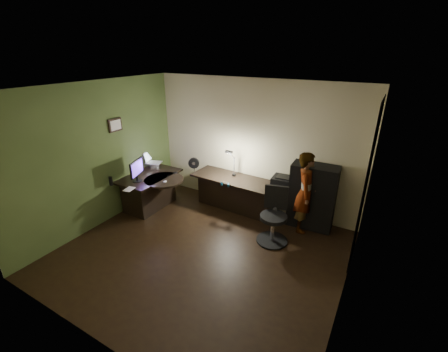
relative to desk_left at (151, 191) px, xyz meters
The scene contains 27 objects.
floor 2.04m from the desk_left, 23.93° to the right, with size 4.50×4.00×0.01m, color black.
ceiling 3.07m from the desk_left, 23.93° to the right, with size 4.50×4.00×0.01m, color silver.
wall_back 2.39m from the desk_left, 33.10° to the left, with size 4.50×0.01×2.70m, color #C3B78C.
wall_front 3.50m from the desk_left, 56.99° to the right, with size 4.50×0.01×2.70m, color #C3B78C.
wall_left 1.34m from the desk_left, 117.63° to the right, with size 0.01×4.00×2.70m, color #C3B78C.
wall_right 4.28m from the desk_left, 11.24° to the right, with size 0.01×4.00×2.70m, color #C3B78C.
green_wall_overlay 1.33m from the desk_left, 116.79° to the right, with size 0.00×4.00×2.70m, color #475B2B.
arched_doorway 4.19m from the desk_left, ahead, with size 0.01×0.90×2.60m, color black.
french_door 4.34m from the desk_left, 18.52° to the right, with size 0.02×0.92×2.10m, color white.
framed_picture 1.57m from the desk_left, 137.13° to the right, with size 0.04×0.30×0.25m, color black.
desk_left is the anchor object (origin of this frame).
desk_right 1.82m from the desk_left, 26.64° to the left, with size 1.90×0.67×0.71m, color black.
cabinet 3.34m from the desk_left, 16.90° to the left, with size 0.84×0.42×1.26m, color black.
laptop_stand 0.66m from the desk_left, 123.19° to the left, with size 0.24×0.20×0.10m, color silver.
laptop 0.77m from the desk_left, 119.27° to the left, with size 0.35×0.33×0.24m, color silver.
monitor 0.63m from the desk_left, 89.92° to the right, with size 0.10×0.49×0.32m, color black.
mouse 0.66m from the desk_left, 11.99° to the right, with size 0.06×0.09×0.03m, color silver.
phone 0.66m from the desk_left, 43.55° to the left, with size 0.07×0.13×0.01m, color black.
pen 0.56m from the desk_left, 19.90° to the left, with size 0.01×0.14×0.01m, color black.
speaker 0.92m from the desk_left, 112.19° to the right, with size 0.07×0.07×0.17m, color black.
notepad 0.81m from the desk_left, 78.25° to the right, with size 0.15×0.21×0.01m, color silver.
desk_fan 1.09m from the desk_left, 42.74° to the left, with size 0.24×0.13×0.36m, color black.
headphones 1.70m from the desk_left, 14.82° to the left, with size 0.19×0.08×0.09m, color #155A8B.
printer 2.83m from the desk_left, 20.77° to the left, with size 0.47×0.37×0.21m, color black.
desk_lamp 1.91m from the desk_left, 31.45° to the left, with size 0.17×0.31×0.68m, color black.
office_chair 2.76m from the desk_left, ahead, with size 0.56×0.56×1.00m, color black.
person 3.22m from the desk_left, 13.99° to the left, with size 0.55×0.37×1.55m, color #D8A88C.
Camera 1 is at (2.41, -3.43, 3.21)m, focal length 24.00 mm.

